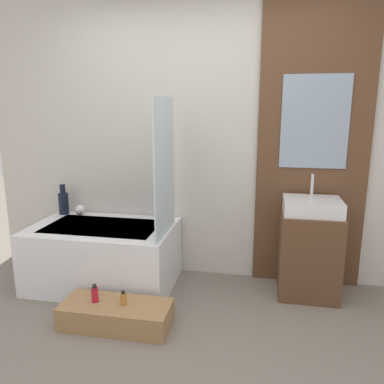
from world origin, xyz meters
name	(u,v)px	position (x,y,z in m)	size (l,w,h in m)	color
ground_plane	(159,381)	(0.00, 0.00, 0.00)	(12.00, 12.00, 0.00)	slate
wall_tiled_back	(203,140)	(0.00, 1.58, 1.30)	(4.20, 0.06, 2.60)	beige
wall_wood_accent	(313,141)	(0.97, 1.53, 1.31)	(0.95, 0.04, 2.60)	brown
bathtub	(104,255)	(-0.83, 1.13, 0.28)	(1.27, 0.80, 0.56)	white
glass_shower_screen	(165,168)	(-0.23, 1.05, 1.11)	(0.01, 0.60, 1.12)	silver
wooden_step_bench	(116,315)	(-0.47, 0.51, 0.09)	(0.81, 0.34, 0.18)	#997047
vanity_cabinet	(309,254)	(0.97, 1.29, 0.36)	(0.49, 0.44, 0.73)	brown
sink	(312,206)	(0.97, 1.29, 0.79)	(0.47, 0.37, 0.32)	white
vase_tall_dark	(64,202)	(-1.37, 1.43, 0.68)	(0.10, 0.10, 0.30)	black
vase_round_light	(80,210)	(-1.19, 1.43, 0.61)	(0.10, 0.10, 0.10)	white
bottle_soap_primary	(95,294)	(-0.63, 0.51, 0.24)	(0.05, 0.05, 0.14)	#B21928
bottle_soap_secondary	(123,299)	(-0.41, 0.51, 0.22)	(0.05, 0.05, 0.11)	#B2752D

